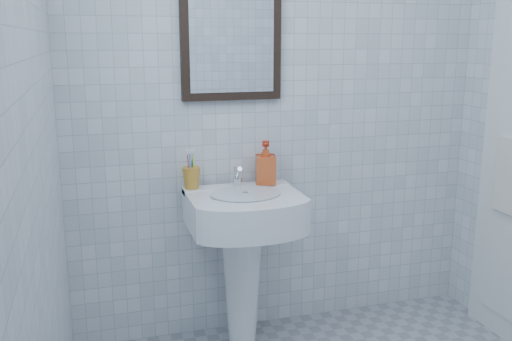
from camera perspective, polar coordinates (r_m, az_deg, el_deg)
name	(u,v)px	position (r m, az deg, el deg)	size (l,w,h in m)	color
wall_back	(281,96)	(2.95, 2.50, 7.44)	(2.20, 0.02, 2.50)	silver
wall_left	(33,150)	(1.61, -21.39, 1.88)	(0.02, 2.40, 2.50)	silver
washbasin	(243,243)	(2.83, -1.32, -7.29)	(0.54, 0.39, 0.83)	white
faucet	(237,178)	(2.83, -1.87, -0.76)	(0.04, 0.10, 0.11)	silver
toothbrush_cup	(191,178)	(2.81, -6.48, -0.75)	(0.09, 0.09, 0.11)	#C68528
soap_dispenser	(266,163)	(2.87, 0.97, 0.79)	(0.10, 0.10, 0.22)	#BA3912
wall_mirror	(231,36)	(2.84, -2.49, 13.28)	(0.50, 0.04, 0.62)	black
hand_towel	(508,176)	(3.11, 23.88, -0.47)	(0.03, 0.16, 0.38)	silver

